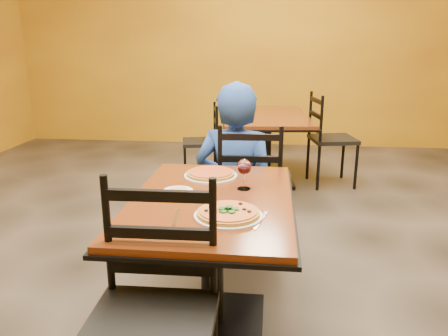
# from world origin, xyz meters

# --- Properties ---
(floor) EXTENTS (7.00, 8.00, 0.01)m
(floor) POSITION_xyz_m (0.00, 0.00, 0.00)
(floor) COLOR black
(floor) RESTS_ON ground
(wall_back) EXTENTS (7.00, 0.01, 3.00)m
(wall_back) POSITION_xyz_m (0.00, 4.00, 1.50)
(wall_back) COLOR gold
(wall_back) RESTS_ON ground
(table_main) EXTENTS (0.83, 1.23, 0.75)m
(table_main) POSITION_xyz_m (0.00, -0.50, 0.56)
(table_main) COLOR #692F10
(table_main) RESTS_ON floor
(table_second) EXTENTS (1.04, 1.44, 0.75)m
(table_second) POSITION_xyz_m (0.23, 2.13, 0.56)
(table_second) COLOR #692F10
(table_second) RESTS_ON floor
(chair_main_near) EXTENTS (0.47, 0.47, 1.02)m
(chair_main_near) POSITION_xyz_m (-0.13, -1.24, 0.51)
(chair_main_near) COLOR black
(chair_main_near) RESTS_ON floor
(chair_main_far) EXTENTS (0.47, 0.47, 0.98)m
(chair_main_far) POSITION_xyz_m (0.15, 0.44, 0.49)
(chair_main_far) COLOR black
(chair_main_far) RESTS_ON floor
(chair_second_left) EXTENTS (0.46, 0.46, 0.86)m
(chair_second_left) POSITION_xyz_m (-0.49, 2.13, 0.43)
(chair_second_left) COLOR black
(chair_second_left) RESTS_ON floor
(chair_second_right) EXTENTS (0.53, 0.53, 0.99)m
(chair_second_right) POSITION_xyz_m (0.95, 2.13, 0.50)
(chair_second_right) COLOR black
(chair_second_right) RESTS_ON floor
(diner) EXTENTS (0.68, 0.50, 1.25)m
(diner) POSITION_xyz_m (0.04, 0.49, 0.62)
(diner) COLOR navy
(diner) RESTS_ON floor
(plate_main) EXTENTS (0.31, 0.31, 0.01)m
(plate_main) POSITION_xyz_m (0.11, -0.74, 0.76)
(plate_main) COLOR white
(plate_main) RESTS_ON table_main
(pizza_main) EXTENTS (0.28, 0.28, 0.02)m
(pizza_main) POSITION_xyz_m (0.11, -0.74, 0.77)
(pizza_main) COLOR maroon
(pizza_main) RESTS_ON plate_main
(plate_far) EXTENTS (0.31, 0.31, 0.01)m
(plate_far) POSITION_xyz_m (-0.05, -0.14, 0.76)
(plate_far) COLOR white
(plate_far) RESTS_ON table_main
(pizza_far) EXTENTS (0.28, 0.28, 0.02)m
(pizza_far) POSITION_xyz_m (-0.05, -0.14, 0.77)
(pizza_far) COLOR orange
(pizza_far) RESTS_ON plate_far
(side_plate) EXTENTS (0.16, 0.16, 0.01)m
(side_plate) POSITION_xyz_m (-0.19, -0.44, 0.76)
(side_plate) COLOR white
(side_plate) RESTS_ON table_main
(dip) EXTENTS (0.09, 0.09, 0.01)m
(dip) POSITION_xyz_m (-0.19, -0.44, 0.76)
(dip) COLOR tan
(dip) RESTS_ON side_plate
(wine_glass) EXTENTS (0.08, 0.08, 0.18)m
(wine_glass) POSITION_xyz_m (0.15, -0.35, 0.84)
(wine_glass) COLOR white
(wine_glass) RESTS_ON table_main
(fork) EXTENTS (0.03, 0.19, 0.00)m
(fork) POSITION_xyz_m (-0.12, -0.77, 0.75)
(fork) COLOR silver
(fork) RESTS_ON table_main
(knife) EXTENTS (0.06, 0.21, 0.00)m
(knife) POSITION_xyz_m (0.25, -0.77, 0.75)
(knife) COLOR silver
(knife) RESTS_ON table_main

